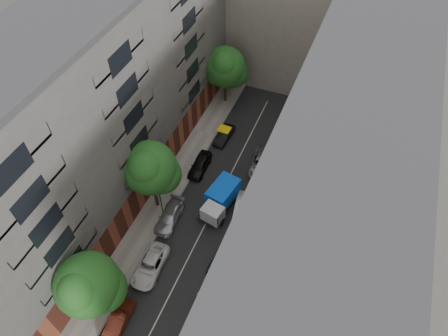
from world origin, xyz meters
The scene contains 22 objects.
ground centered at (0.00, 0.00, 0.00)m, with size 120.00×120.00×0.00m, color #4C4C49.
road_surface centered at (0.00, 0.00, 0.01)m, with size 8.00×44.00×0.02m, color black.
sidewalk_left centered at (-5.50, 0.00, 0.07)m, with size 3.00×44.00×0.15m, color gray.
sidewalk_right centered at (5.50, 0.00, 0.07)m, with size 3.00×44.00×0.15m, color gray.
building_left centered at (-11.00, 0.00, 10.00)m, with size 8.00×44.00×20.00m, color #4D4A47.
building_right centered at (11.00, 0.00, 10.00)m, with size 8.00×44.00×20.00m, color tan.
building_endcap centered at (0.00, 28.00, 9.00)m, with size 18.00×12.00×18.00m, color gray.
tarp_truck centered at (0.60, 1.34, 1.40)m, with size 3.15×5.86×2.55m.
car_left_1 centered at (-2.83, -13.40, 0.67)m, with size 1.42×4.07×1.34m, color #4F1A0F.
car_left_2 centered at (-2.80, -7.80, 0.68)m, with size 2.27×4.93×1.37m, color silver.
car_left_3 centered at (-3.60, -2.20, 0.68)m, with size 1.90×4.67×1.36m, color #B3B3B8.
car_left_4 centered at (-3.57, 5.40, 0.73)m, with size 1.72×4.28×1.46m, color black.
car_left_5 centered at (-2.80, 11.00, 0.63)m, with size 1.34×3.85×1.27m, color black.
car_right_1 centered at (3.60, -10.80, 0.64)m, with size 1.79×4.40×1.28m, color gray.
car_right_2 centered at (3.17, -4.60, 0.69)m, with size 1.62×4.02×1.37m, color black.
car_right_3 centered at (2.94, 1.60, 0.68)m, with size 1.45×4.15×1.37m, color silver.
car_right_4 centered at (2.84, 8.23, 0.68)m, with size 2.26×4.90×1.36m, color slate.
tree_near centered at (-4.64, -13.05, 5.37)m, with size 5.45×5.20×8.02m.
tree_mid centered at (-5.62, -1.07, 5.96)m, with size 5.57×5.34×8.79m.
tree_far centered at (-5.27, 17.66, 5.34)m, with size 5.47×5.23×8.00m.
lamp_post centered at (-4.20, -2.32, 4.46)m, with size 0.36×0.36×7.09m.
pedestrian centered at (6.40, 2.39, 1.04)m, with size 0.65×0.43×1.79m, color black.
Camera 1 is at (10.12, -21.49, 34.96)m, focal length 32.00 mm.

